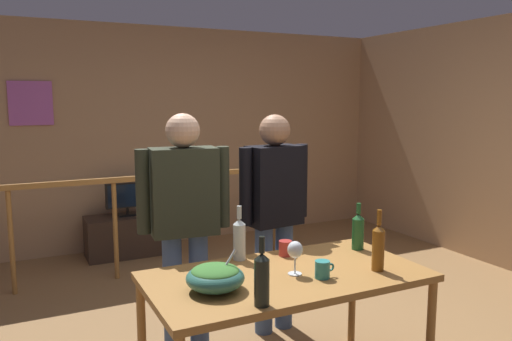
{
  "coord_description": "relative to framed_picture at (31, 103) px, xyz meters",
  "views": [
    {
      "loc": [
        -1.64,
        -2.86,
        1.72
      ],
      "look_at": [
        -0.29,
        -0.1,
        1.27
      ],
      "focal_mm": 35.33,
      "sensor_mm": 36.0,
      "label": 1
    }
  ],
  "objects": [
    {
      "name": "person_standing_right",
      "position": [
        1.47,
        -2.59,
        -0.72
      ],
      "size": [
        0.57,
        0.26,
        1.6
      ],
      "rotation": [
        0.0,
        0.0,
        3.25
      ],
      "color": "#3D5684",
      "rests_on": "ground_plane"
    },
    {
      "name": "tv_console",
      "position": [
        0.89,
        -0.29,
        -1.44
      ],
      "size": [
        0.9,
        0.4,
        0.44
      ],
      "primitive_type": "cube",
      "color": "#38281E",
      "rests_on": "ground_plane"
    },
    {
      "name": "serving_table",
      "position": [
        1.13,
        -3.37,
        -0.99
      ],
      "size": [
        1.56,
        0.81,
        0.74
      ],
      "color": "#9E6B33",
      "rests_on": "ground_plane"
    },
    {
      "name": "back_wall",
      "position": [
        1.43,
        0.06,
        -0.4
      ],
      "size": [
        5.66,
        0.1,
        2.53
      ],
      "primitive_type": "cube",
      "color": "tan",
      "rests_on": "ground_plane"
    },
    {
      "name": "wine_bottle_dark",
      "position": [
        0.81,
        -3.7,
        -0.78
      ],
      "size": [
        0.07,
        0.07,
        0.34
      ],
      "color": "black",
      "rests_on": "serving_table"
    },
    {
      "name": "flat_screen_tv",
      "position": [
        0.89,
        -0.32,
        -1.0
      ],
      "size": [
        0.46,
        0.12,
        0.37
      ],
      "color": "black",
      "rests_on": "tv_console"
    },
    {
      "name": "person_standing_left",
      "position": [
        0.8,
        -2.59,
        -0.7
      ],
      "size": [
        0.62,
        0.27,
        1.62
      ],
      "rotation": [
        0.0,
        0.0,
        3.03
      ],
      "color": "#3D5684",
      "rests_on": "ground_plane"
    },
    {
      "name": "wine_glass",
      "position": [
        1.17,
        -3.4,
        -0.79
      ],
      "size": [
        0.09,
        0.09,
        0.19
      ],
      "color": "silver",
      "rests_on": "serving_table"
    },
    {
      "name": "salad_bowl",
      "position": [
        0.68,
        -3.43,
        -0.85
      ],
      "size": [
        0.3,
        0.3,
        0.2
      ],
      "color": "#337060",
      "rests_on": "serving_table"
    },
    {
      "name": "wine_bottle_clear",
      "position": [
        1.0,
        -3.03,
        -0.79
      ],
      "size": [
        0.08,
        0.08,
        0.33
      ],
      "color": "silver",
      "rests_on": "serving_table"
    },
    {
      "name": "side_wall_right",
      "position": [
        4.26,
        -1.99,
        -0.4
      ],
      "size": [
        0.1,
        4.4,
        2.53
      ],
      "primitive_type": "cube",
      "color": "tan",
      "rests_on": "ground_plane"
    },
    {
      "name": "wine_bottle_amber",
      "position": [
        1.63,
        -3.55,
        -0.78
      ],
      "size": [
        0.07,
        0.07,
        0.35
      ],
      "color": "brown",
      "rests_on": "serving_table"
    },
    {
      "name": "stair_railing",
      "position": [
        1.2,
        -0.98,
        -0.98
      ],
      "size": [
        3.65,
        0.1,
        1.03
      ],
      "color": "#9E6B33",
      "rests_on": "ground_plane"
    },
    {
      "name": "mug_red",
      "position": [
        1.29,
        -3.09,
        -0.87
      ],
      "size": [
        0.12,
        0.08,
        0.1
      ],
      "color": "#B7332D",
      "rests_on": "serving_table"
    },
    {
      "name": "wine_bottle_green",
      "position": [
        1.78,
        -3.17,
        -0.8
      ],
      "size": [
        0.08,
        0.08,
        0.31
      ],
      "color": "#1E5628",
      "rests_on": "serving_table"
    },
    {
      "name": "framed_picture",
      "position": [
        0.0,
        0.0,
        0.0
      ],
      "size": [
        0.42,
        0.03,
        0.45
      ],
      "primitive_type": "cube",
      "color": "#B659AE"
    },
    {
      "name": "mug_teal",
      "position": [
        1.27,
        -3.52,
        -0.87
      ],
      "size": [
        0.12,
        0.08,
        0.1
      ],
      "color": "teal",
      "rests_on": "serving_table"
    }
  ]
}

